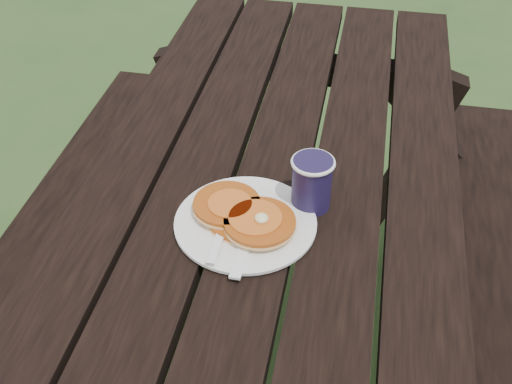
% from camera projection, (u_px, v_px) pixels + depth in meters
% --- Properties ---
extents(picnic_table, '(1.36, 1.80, 0.75)m').
position_uv_depth(picnic_table, '(266.00, 316.00, 1.51)').
color(picnic_table, black).
rests_on(picnic_table, ground).
extents(plate, '(0.30, 0.30, 0.01)m').
position_uv_depth(plate, '(246.00, 223.00, 1.18)').
color(plate, white).
rests_on(plate, picnic_table).
extents(pancake_stack, '(0.20, 0.16, 0.04)m').
position_uv_depth(pancake_stack, '(244.00, 215.00, 1.17)').
color(pancake_stack, '#B55214').
rests_on(pancake_stack, plate).
extents(knife, '(0.02, 0.18, 0.00)m').
position_uv_depth(knife, '(246.00, 242.00, 1.13)').
color(knife, white).
rests_on(knife, plate).
extents(fork, '(0.03, 0.16, 0.01)m').
position_uv_depth(fork, '(218.00, 242.00, 1.13)').
color(fork, white).
rests_on(fork, plate).
extents(coffee_cup, '(0.08, 0.08, 0.11)m').
position_uv_depth(coffee_cup, '(312.00, 180.00, 1.19)').
color(coffee_cup, '#1B1337').
rests_on(coffee_cup, picnic_table).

